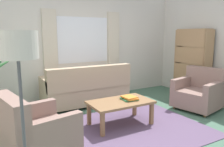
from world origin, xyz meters
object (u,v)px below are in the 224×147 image
object	(u,v)px
armchair_left	(35,133)
coffee_table	(120,104)
couch	(87,89)
standing_lamp	(18,61)
bookshelf	(192,67)
armchair_right	(199,93)
book_stack_on_table	(129,98)

from	to	relation	value
armchair_left	coffee_table	distance (m)	1.57
couch	coffee_table	size ratio (longest dim) A/B	1.73
couch	coffee_table	distance (m)	1.35
standing_lamp	couch	bearing A→B (deg)	56.16
armchair_left	bookshelf	distance (m)	4.15
armchair_right	bookshelf	distance (m)	0.98
armchair_right	book_stack_on_table	xyz separation A→B (m)	(-1.74, 0.08, 0.12)
armchair_right	book_stack_on_table	world-z (taller)	armchair_right
coffee_table	book_stack_on_table	bearing A→B (deg)	0.06
couch	armchair_right	size ratio (longest dim) A/B	1.90
bookshelf	standing_lamp	world-z (taller)	bookshelf
couch	armchair_right	world-z (taller)	couch
couch	armchair_left	world-z (taller)	couch
couch	book_stack_on_table	size ratio (longest dim) A/B	6.01
armchair_left	armchair_right	bearing A→B (deg)	-96.23
coffee_table	bookshelf	bearing A→B (deg)	14.18
coffee_table	standing_lamp	distance (m)	2.31
couch	armchair_left	distance (m)	2.27
bookshelf	couch	bearing A→B (deg)	74.16
armchair_left	coffee_table	xyz separation A→B (m)	(1.53, 0.39, 0.03)
coffee_table	armchair_right	bearing A→B (deg)	-2.23
armchair_right	standing_lamp	world-z (taller)	standing_lamp
coffee_table	bookshelf	xyz separation A→B (m)	(2.48, 0.63, 0.39)
armchair_left	standing_lamp	size ratio (longest dim) A/B	0.60
armchair_left	coffee_table	world-z (taller)	armchair_left
coffee_table	standing_lamp	world-z (taller)	standing_lamp
armchair_right	coffee_table	xyz separation A→B (m)	(-1.93, 0.08, 0.03)
book_stack_on_table	bookshelf	size ratio (longest dim) A/B	0.18
book_stack_on_table	armchair_right	bearing A→B (deg)	-2.48
armchair_right	bookshelf	xyz separation A→B (m)	(0.55, 0.70, 0.42)
armchair_right	coffee_table	distance (m)	1.93
couch	coffee_table	xyz separation A→B (m)	(0.07, -1.35, 0.01)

